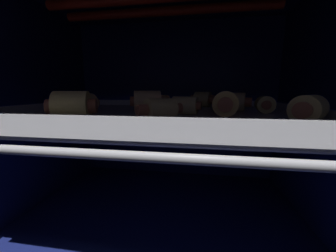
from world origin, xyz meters
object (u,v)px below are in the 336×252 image
object	(u,v)px
oven_rack_mid	(160,120)
pig_in_blanket_mid_0	(203,99)
pig_in_blanket_mid_5	(233,102)
pig_in_blanket_mid_3	(161,109)
pig_in_blanket_mid_4	(265,104)
pig_in_blanket_mid_10	(185,105)
baking_tray_mid	(159,114)
pig_in_blanket_mid_6	(84,104)
pig_in_blanket_mid_1	(159,101)
pig_in_blanket_mid_8	(226,104)
pig_in_blanket_mid_2	(308,109)
pig_in_blanket_mid_7	(72,106)
pig_in_blanket_mid_9	(147,101)

from	to	relation	value
oven_rack_mid	pig_in_blanket_mid_0	bearing A→B (deg)	59.17
pig_in_blanket_mid_5	oven_rack_mid	bearing A→B (deg)	-163.63
pig_in_blanket_mid_3	pig_in_blanket_mid_4	size ratio (longest dim) A/B	1.08
oven_rack_mid	pig_in_blanket_mid_10	distance (cm)	5.52
baking_tray_mid	pig_in_blanket_mid_6	xyz separation A→B (cm)	(-10.68, -3.95, 1.85)
pig_in_blanket_mid_1	pig_in_blanket_mid_5	world-z (taller)	pig_in_blanket_mid_5
pig_in_blanket_mid_5	pig_in_blanket_mid_10	bearing A→B (deg)	-142.56
pig_in_blanket_mid_3	pig_in_blanket_mid_5	xyz separation A→B (cm)	(10.11, 11.82, 0.30)
oven_rack_mid	pig_in_blanket_mid_5	world-z (taller)	pig_in_blanket_mid_5
pig_in_blanket_mid_8	pig_in_blanket_mid_10	bearing A→B (deg)	169.17
pig_in_blanket_mid_2	pig_in_blanket_mid_7	bearing A→B (deg)	-173.25
pig_in_blanket_mid_1	pig_in_blanket_mid_6	bearing A→B (deg)	-126.23
pig_in_blanket_mid_1	pig_in_blanket_mid_9	distance (cm)	8.39
pig_in_blanket_mid_5	pig_in_blanket_mid_7	xyz separation A→B (cm)	(-19.44, -14.64, 0.12)
oven_rack_mid	baking_tray_mid	bearing A→B (deg)	90.00
baking_tray_mid	pig_in_blanket_mid_1	size ratio (longest dim) A/B	7.38
pig_in_blanket_mid_10	pig_in_blanket_mid_1	bearing A→B (deg)	119.16
oven_rack_mid	pig_in_blanket_mid_7	size ratio (longest dim) A/B	8.99
pig_in_blanket_mid_4	pig_in_blanket_mid_10	distance (cm)	12.69
oven_rack_mid	pig_in_blanket_mid_3	distance (cm)	8.89
pig_in_blanket_mid_8	pig_in_blanket_mid_10	world-z (taller)	pig_in_blanket_mid_8
pig_in_blanket_mid_5	pig_in_blanket_mid_10	world-z (taller)	pig_in_blanket_mid_5
pig_in_blanket_mid_5	pig_in_blanket_mid_8	size ratio (longest dim) A/B	1.19
oven_rack_mid	baking_tray_mid	size ratio (longest dim) A/B	1.12
pig_in_blanket_mid_0	pig_in_blanket_mid_10	distance (cm)	14.46
pig_in_blanket_mid_4	baking_tray_mid	bearing A→B (deg)	-174.97
pig_in_blanket_mid_2	pig_in_blanket_mid_5	world-z (taller)	pig_in_blanket_mid_5
pig_in_blanket_mid_1	pig_in_blanket_mid_9	xyz separation A→B (cm)	(-0.27, -8.37, 0.42)
pig_in_blanket_mid_2	pig_in_blanket_mid_10	world-z (taller)	pig_in_blanket_mid_2
pig_in_blanket_mid_3	baking_tray_mid	bearing A→B (deg)	102.28
pig_in_blanket_mid_4	pig_in_blanket_mid_9	distance (cm)	18.39
pig_in_blanket_mid_0	pig_in_blanket_mid_7	size ratio (longest dim) A/B	1.00
pig_in_blanket_mid_1	pig_in_blanket_mid_10	xyz separation A→B (cm)	(5.95, -10.67, 0.00)
pig_in_blanket_mid_5	pig_in_blanket_mid_9	world-z (taller)	pig_in_blanket_mid_9
pig_in_blanket_mid_6	pig_in_blanket_mid_8	distance (cm)	20.50
pig_in_blanket_mid_6	pig_in_blanket_mid_7	xyz separation A→B (cm)	(3.16, -7.18, 0.17)
pig_in_blanket_mid_5	pig_in_blanket_mid_10	xyz separation A→B (cm)	(-7.67, -5.87, -0.26)
pig_in_blanket_mid_3	pig_in_blanket_mid_8	distance (cm)	9.38
pig_in_blanket_mid_1	pig_in_blanket_mid_8	world-z (taller)	pig_in_blanket_mid_8
pig_in_blanket_mid_1	pig_in_blanket_mid_4	distance (cm)	19.31
pig_in_blanket_mid_9	pig_in_blanket_mid_7	bearing A→B (deg)	-116.63
oven_rack_mid	pig_in_blanket_mid_6	bearing A→B (deg)	-159.69
pig_in_blanket_mid_2	pig_in_blanket_mid_10	distance (cm)	14.61
pig_in_blanket_mid_6	pig_in_blanket_mid_4	bearing A→B (deg)	11.28
pig_in_blanket_mid_4	pig_in_blanket_mid_7	distance (cm)	26.98
pig_in_blanket_mid_2	pig_in_blanket_mid_10	size ratio (longest dim) A/B	1.09
pig_in_blanket_mid_0	pig_in_blanket_mid_1	distance (cm)	9.44
oven_rack_mid	pig_in_blanket_mid_1	size ratio (longest dim) A/B	8.26
oven_rack_mid	pig_in_blanket_mid_9	bearing A→B (deg)	-177.76
oven_rack_mid	pig_in_blanket_mid_7	distance (cm)	13.77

